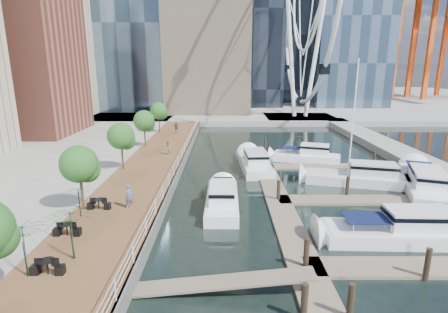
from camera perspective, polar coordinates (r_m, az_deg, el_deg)
ground at (r=21.86m, az=3.98°, el=-15.06°), size 520.00×520.00×0.00m
boardwalk at (r=36.29m, az=-11.99°, el=-2.32°), size 6.00×60.00×1.00m
seawall at (r=35.79m, az=-7.28°, el=-2.35°), size 0.25×60.00×1.00m
land_far at (r=121.43m, az=0.72°, el=9.55°), size 200.00×114.00×1.00m
breakwater at (r=45.67m, az=28.05°, el=-0.29°), size 4.00×60.00×1.00m
pier at (r=73.37m, az=12.25°, el=6.04°), size 14.00×12.00×1.00m
railing at (r=35.52m, az=-7.49°, el=-0.77°), size 0.10×60.00×1.05m
floating_docks at (r=32.14m, az=17.13°, el=-4.86°), size 16.00×34.00×2.60m
port_cranes at (r=134.20m, az=32.46°, el=16.21°), size 40.00×52.00×38.00m
street_trees at (r=35.05m, az=-16.48°, el=3.20°), size 2.60×42.60×4.60m
cafe_tables at (r=21.36m, az=-25.44°, el=-13.12°), size 2.50×13.70×0.74m
yacht_foreground at (r=25.43m, az=26.52°, el=-12.21°), size 10.47×3.12×2.15m
pedestrian_near at (r=25.75m, az=-15.24°, el=-6.30°), size 0.68×0.50×1.72m
pedestrian_mid at (r=40.35m, az=-9.18°, el=1.45°), size 0.68×0.85×1.66m
pedestrian_far at (r=53.44m, az=-7.76°, el=4.71°), size 1.07×0.58×1.74m
moored_yachts at (r=33.80m, az=19.11°, el=-4.96°), size 23.15×35.36×11.50m
cafe_seating at (r=20.66m, az=-25.80°, el=-11.26°), size 5.28×10.15×2.71m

